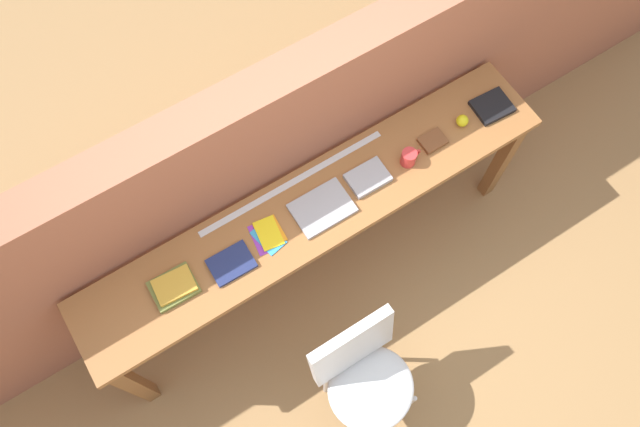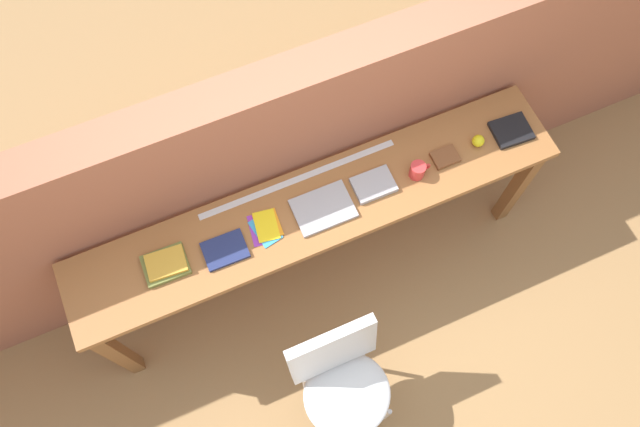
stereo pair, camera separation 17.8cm
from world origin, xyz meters
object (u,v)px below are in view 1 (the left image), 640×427
Objects in this scene: pamphlet_pile_colourful at (268,235)px; book_repair_rightmost at (492,106)px; sports_ball_small at (462,121)px; book_stack_leftmost at (174,287)px; chair_white_moulded at (364,374)px; mug at (409,157)px; leather_journal_brown at (433,141)px; magazine_cycling at (231,263)px; book_open_centre at (322,208)px.

book_repair_rightmost is (1.34, -0.01, 0.01)m from pamphlet_pile_colourful.
book_repair_rightmost is (0.19, -0.01, -0.02)m from sports_ball_small.
chair_white_moulded is at bearing -53.22° from book_stack_leftmost.
book_stack_leftmost is at bearing 179.69° from sports_ball_small.
mug is (1.29, -0.04, 0.02)m from book_stack_leftmost.
leather_journal_brown is at bearing -0.61° from pamphlet_pile_colourful.
book_repair_rightmost is at bearing -1.99° from sports_ball_small.
mug is 0.17m from leather_journal_brown.
book_stack_leftmost reaches higher than chair_white_moulded.
pamphlet_pile_colourful is 0.99× the size of book_repair_rightmost.
mug is 1.76× the size of sports_ball_small.
mug is 0.85× the size of leather_journal_brown.
sports_ball_small is 0.33× the size of book_repair_rightmost.
book_repair_rightmost is (1.56, 0.02, 0.00)m from magazine_cycling.
book_repair_rightmost is (0.38, 0.00, 0.00)m from leather_journal_brown.
book_open_centre is (0.51, 0.01, 0.00)m from magazine_cycling.
chair_white_moulded is 1.52m from book_repair_rightmost.
sports_ball_small is at bearing -0.31° from book_stack_leftmost.
book_stack_leftmost is (-0.57, 0.76, 0.37)m from chair_white_moulded.
magazine_cycling is at bearing 112.03° from chair_white_moulded.
book_repair_rightmost is at bearing 0.09° from leather_journal_brown.
mug is (0.79, -0.03, 0.04)m from pamphlet_pile_colourful.
pamphlet_pile_colourful is at bearing 179.87° from sports_ball_small.
sports_ball_small reaches higher than pamphlet_pile_colourful.
book_open_centre reaches higher than pamphlet_pile_colourful.
book_open_centre is at bearing -178.71° from sports_ball_small.
chair_white_moulded is at bearing -66.94° from magazine_cycling.
pamphlet_pile_colourful is 1.47× the size of leather_journal_brown.
sports_ball_small reaches higher than magazine_cycling.
book_open_centre is at bearing -4.33° from pamphlet_pile_colourful.
leather_journal_brown is at bearing 39.87° from chair_white_moulded.
book_stack_leftmost is 0.28m from magazine_cycling.
book_stack_leftmost reaches higher than magazine_cycling.
chair_white_moulded is 6.86× the size of leather_journal_brown.
chair_white_moulded is 4.67× the size of pamphlet_pile_colourful.
leather_journal_brown is 0.68× the size of book_repair_rightmost.
pamphlet_pile_colourful is 0.67× the size of book_open_centre.
sports_ball_small reaches higher than leather_journal_brown.
sports_ball_small is (1.64, -0.01, 0.01)m from book_stack_leftmost.
chair_white_moulded is 1.09m from mug.
book_stack_leftmost is 1.46m from leather_journal_brown.
sports_ball_small is (0.86, 0.02, 0.02)m from book_open_centre.
mug is (1.01, -0.00, 0.04)m from magazine_cycling.
book_open_centre is 1.05m from book_repair_rightmost.
mug reaches higher than leather_journal_brown.
leather_journal_brown is 2.08× the size of sports_ball_small.
sports_ball_small reaches higher than book_stack_leftmost.
chair_white_moulded is 4.65× the size of book_repair_rightmost.
sports_ball_small is (1.08, 0.75, 0.38)m from chair_white_moulded.
chair_white_moulded is 0.86m from magazine_cycling.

